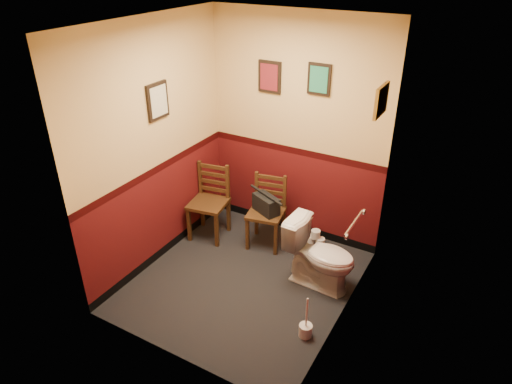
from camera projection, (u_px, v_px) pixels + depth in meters
floor at (245, 281)px, 5.03m from camera, size 2.20×2.40×0.00m
ceiling at (241, 23)px, 3.74m from camera, size 2.20×2.40×0.00m
wall_back at (296, 132)px, 5.31m from camera, size 2.20×0.00×2.70m
wall_front at (162, 231)px, 3.47m from camera, size 2.20×0.00×2.70m
wall_left at (155, 149)px, 4.86m from camera, size 0.00×2.40×2.70m
wall_right at (353, 198)px, 3.91m from camera, size 0.00×2.40×2.70m
grab_bar at (354, 223)px, 4.31m from camera, size 0.05×0.56×0.06m
framed_print_back_a at (270, 77)px, 5.15m from camera, size 0.28×0.04×0.36m
framed_print_back_b at (319, 79)px, 4.87m from camera, size 0.26×0.04×0.34m
framed_print_left at (158, 101)px, 4.69m from camera, size 0.04×0.30×0.38m
framed_print_right at (381, 100)px, 4.04m from camera, size 0.04×0.34×0.28m
toilet at (320, 256)px, 4.82m from camera, size 0.78×0.46×0.75m
toilet_brush at (306, 330)px, 4.30m from camera, size 0.13×0.13×0.46m
chair_left at (210, 202)px, 5.64m from camera, size 0.50×0.50×0.93m
chair_right at (267, 212)px, 5.48m from camera, size 0.48×0.48×0.88m
handbag at (266, 204)px, 5.39m from camera, size 0.38×0.29×0.25m
tp_stack at (316, 238)px, 5.61m from camera, size 0.24×0.12×0.21m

